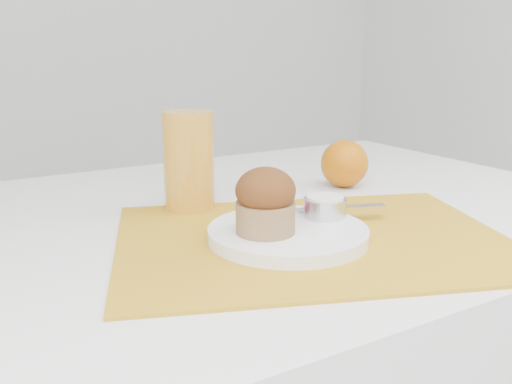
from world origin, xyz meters
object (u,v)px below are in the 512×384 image
orange (344,164)px  juice_glass (189,162)px  plate (288,234)px  muffin (266,201)px

orange → juice_glass: 0.30m
plate → juice_glass: juice_glass is taller
plate → juice_glass: size_ratio=1.36×
orange → muffin: 0.35m
plate → juice_glass: (-0.05, 0.20, 0.06)m
plate → orange: size_ratio=2.45×
plate → juice_glass: bearing=103.0°
orange → muffin: bearing=-145.7°
orange → muffin: (-0.29, -0.20, 0.02)m
juice_glass → plate: bearing=-77.0°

